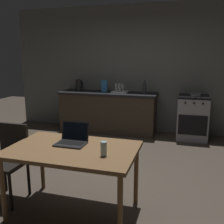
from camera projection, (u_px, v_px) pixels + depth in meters
ground_plane at (100, 177)px, 3.64m from camera, size 12.00×12.00×0.00m
back_wall at (150, 70)px, 5.65m from camera, size 6.40×0.10×2.75m
kitchen_counter at (108, 112)px, 5.75m from camera, size 2.16×0.64×0.89m
stove_oven at (193, 117)px, 5.26m from camera, size 0.60×0.62×0.89m
dining_table at (73, 154)px, 2.70m from camera, size 1.34×0.86×0.74m
chair at (10, 157)px, 3.03m from camera, size 0.40×0.40×0.89m
laptop at (72, 140)px, 2.80m from camera, size 0.32×0.27×0.22m
electric_kettle at (79, 85)px, 5.82m from camera, size 0.18×0.15×0.26m
bottle at (144, 88)px, 5.36m from camera, size 0.08×0.08×0.29m
frying_pan at (196, 95)px, 5.12m from camera, size 0.22×0.39×0.05m
drinking_glass at (104, 149)px, 2.45m from camera, size 0.06×0.06×0.14m
cereal_box at (104, 86)px, 5.67m from camera, size 0.13×0.05×0.25m
dish_rack at (120, 90)px, 5.57m from camera, size 0.34×0.26×0.21m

